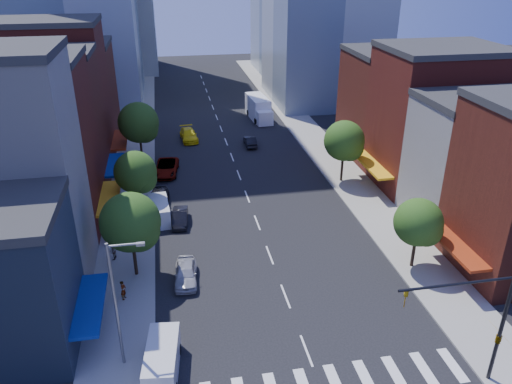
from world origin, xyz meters
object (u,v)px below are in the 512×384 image
(parked_car_third, at_px, (166,168))
(pedestrian_far, at_px, (112,251))
(parked_car_front, at_px, (186,273))
(traffic_car_oncoming, at_px, (250,141))
(parked_car_rear, at_px, (159,199))
(cargo_van_far, at_px, (159,211))
(cargo_van_near, at_px, (162,362))
(parked_car_second, at_px, (180,217))
(box_truck, at_px, (259,109))
(taxi, at_px, (189,135))
(pedestrian_near, at_px, (123,290))
(traffic_car_far, at_px, (262,112))

(parked_car_third, bearing_deg, pedestrian_far, -97.45)
(parked_car_front, bearing_deg, traffic_car_oncoming, 74.63)
(parked_car_rear, xyz_separation_m, cargo_van_far, (0.01, -3.44, 0.26))
(parked_car_rear, bearing_deg, pedestrian_far, -107.52)
(cargo_van_near, bearing_deg, parked_car_rear, 96.65)
(parked_car_second, distance_m, box_truck, 35.60)
(pedestrian_far, bearing_deg, traffic_car_oncoming, 158.33)
(taxi, bearing_deg, parked_car_rear, -107.12)
(cargo_van_near, bearing_deg, pedestrian_far, 112.78)
(parked_car_second, xyz_separation_m, pedestrian_near, (-4.82, -11.51, 0.28))
(traffic_car_oncoming, height_order, traffic_car_far, traffic_car_far)
(taxi, xyz_separation_m, traffic_car_far, (12.51, 9.33, -0.04))
(cargo_van_far, distance_m, pedestrian_near, 12.82)
(parked_car_second, relative_size, traffic_car_far, 0.94)
(parked_car_third, xyz_separation_m, pedestrian_near, (-3.78, -24.25, 0.16))
(parked_car_third, height_order, cargo_van_far, cargo_van_far)
(box_truck, relative_size, pedestrian_far, 5.69)
(taxi, distance_m, traffic_car_far, 15.61)
(box_truck, distance_m, pedestrian_near, 48.07)
(traffic_car_oncoming, relative_size, box_truck, 0.47)
(parked_car_second, relative_size, parked_car_third, 0.72)
(parked_car_second, relative_size, cargo_van_far, 0.85)
(parked_car_second, bearing_deg, pedestrian_near, -107.66)
(parked_car_rear, height_order, taxi, taxi)
(parked_car_third, bearing_deg, pedestrian_near, -91.09)
(parked_car_third, distance_m, traffic_car_oncoming, 13.95)
(parked_car_front, xyz_separation_m, box_truck, (14.11, 42.48, 0.88))
(pedestrian_near, bearing_deg, traffic_car_far, -4.54)
(traffic_car_oncoming, distance_m, traffic_car_far, 13.97)
(taxi, distance_m, box_truck, 14.37)
(parked_car_third, xyz_separation_m, pedestrian_far, (-5.01, -18.41, 0.13))
(parked_car_front, distance_m, cargo_van_near, 10.06)
(parked_car_second, distance_m, pedestrian_near, 12.48)
(traffic_car_oncoming, bearing_deg, parked_car_second, 63.36)
(parked_car_second, xyz_separation_m, taxi, (2.37, 24.42, 0.11))
(traffic_car_oncoming, relative_size, pedestrian_near, 2.55)
(parked_car_third, bearing_deg, parked_car_front, -79.58)
(cargo_van_far, bearing_deg, parked_car_front, -83.65)
(traffic_car_far, height_order, pedestrian_far, pedestrian_far)
(parked_car_third, height_order, pedestrian_far, pedestrian_far)
(box_truck, bearing_deg, parked_car_third, -131.33)
(taxi, bearing_deg, box_truck, 30.28)
(parked_car_second, height_order, box_truck, box_truck)
(parked_car_third, xyz_separation_m, taxi, (3.41, 11.69, -0.01))
(traffic_car_oncoming, height_order, box_truck, box_truck)
(cargo_van_near, distance_m, pedestrian_near, 8.62)
(parked_car_rear, distance_m, pedestrian_near, 16.19)
(parked_car_front, distance_m, parked_car_third, 22.57)
(parked_car_front, xyz_separation_m, traffic_car_far, (14.88, 43.56, -0.03))
(parked_car_front, distance_m, pedestrian_far, 7.34)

